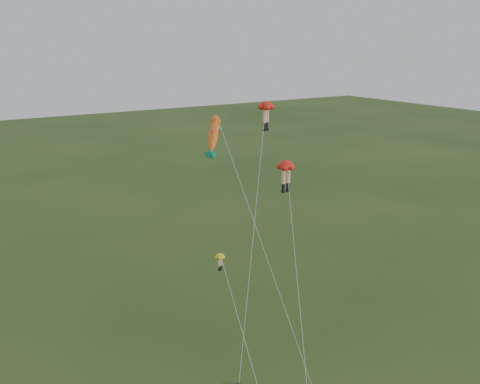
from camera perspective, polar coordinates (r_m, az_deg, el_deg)
ground at (r=41.31m, az=3.91°, el=-18.94°), size 300.00×300.00×0.00m
legs_kite_red_high at (r=44.11m, az=2.75°, el=8.55°), size 9.06×9.51×18.80m
legs_kite_red_mid at (r=41.97m, az=4.96°, el=2.34°), size 5.17×9.54×14.55m
legs_kite_yellow at (r=38.91m, az=-1.77°, el=-8.21°), size 1.69×8.14×8.66m
fish_kite at (r=42.05m, az=-2.77°, el=6.17°), size 2.58×13.10×18.16m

